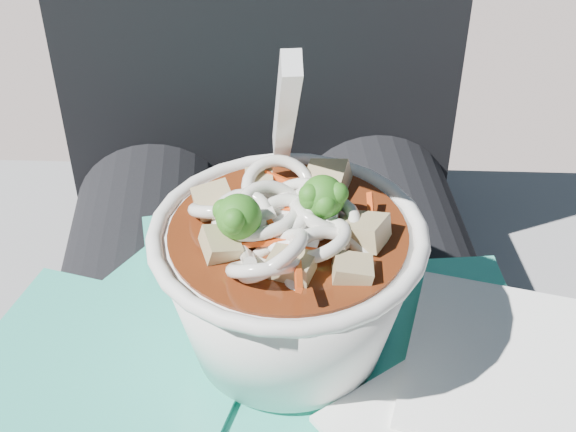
{
  "coord_description": "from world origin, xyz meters",
  "views": [
    {
      "loc": [
        -0.02,
        -0.37,
        0.96
      ],
      "look_at": [
        0.0,
        -0.03,
        0.7
      ],
      "focal_mm": 50.0,
      "sensor_mm": 36.0,
      "label": 1
    }
  ],
  "objects": [
    {
      "name": "udon_bowl",
      "position": [
        0.0,
        -0.03,
        0.66
      ],
      "size": [
        0.19,
        0.19,
        0.19
      ],
      "color": "white",
      "rests_on": "plastic_bag"
    },
    {
      "name": "person_body",
      "position": [
        0.0,
        0.09,
        0.54
      ],
      "size": [
        0.34,
        0.94,
        0.98
      ],
      "color": "black",
      "rests_on": "ground"
    },
    {
      "name": "lap",
      "position": [
        0.0,
        0.0,
        0.51
      ],
      "size": [
        0.34,
        0.48,
        0.14
      ],
      "color": "black",
      "rests_on": "stone_ledge"
    },
    {
      "name": "plastic_bag",
      "position": [
        -0.01,
        -0.04,
        0.59
      ],
      "size": [
        0.36,
        0.42,
        0.02
      ],
      "color": "teal",
      "rests_on": "lap"
    },
    {
      "name": "napkins",
      "position": [
        0.12,
        -0.09,
        0.61
      ],
      "size": [
        0.21,
        0.22,
        0.01
      ],
      "color": "white",
      "rests_on": "plastic_bag"
    }
  ]
}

